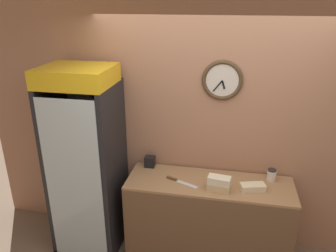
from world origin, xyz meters
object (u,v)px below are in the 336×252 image
at_px(napkin_dispenser, 150,162).
at_px(sandwich_flat_left, 253,187).
at_px(beverage_cooler, 88,153).
at_px(chefs_knife, 178,181).
at_px(sandwich_stack_middle, 219,180).
at_px(sandwich_stack_bottom, 219,187).
at_px(condiment_jar, 271,175).

bearing_deg(napkin_dispenser, sandwich_flat_left, -13.85).
height_order(beverage_cooler, napkin_dispenser, beverage_cooler).
relative_size(beverage_cooler, chefs_knife, 5.95).
bearing_deg(sandwich_stack_middle, sandwich_stack_bottom, 0.00).
bearing_deg(condiment_jar, chefs_knife, -167.39).
height_order(beverage_cooler, sandwich_stack_middle, beverage_cooler).
relative_size(sandwich_stack_bottom, chefs_knife, 0.67).
bearing_deg(beverage_cooler, condiment_jar, 4.99).
xyz_separation_m(beverage_cooler, condiment_jar, (1.92, 0.17, -0.15)).
xyz_separation_m(sandwich_stack_bottom, sandwich_stack_middle, (0.00, 0.00, 0.07)).
bearing_deg(napkin_dispenser, condiment_jar, -1.90).
relative_size(chefs_knife, condiment_jar, 2.78).
xyz_separation_m(beverage_cooler, napkin_dispenser, (0.62, 0.21, -0.15)).
relative_size(beverage_cooler, napkin_dispenser, 17.06).
height_order(beverage_cooler, sandwich_flat_left, beverage_cooler).
xyz_separation_m(beverage_cooler, sandwich_stack_bottom, (1.40, -0.13, -0.18)).
distance_m(beverage_cooler, chefs_knife, 1.00).
distance_m(sandwich_stack_middle, napkin_dispenser, 0.85).
bearing_deg(sandwich_flat_left, sandwich_stack_bottom, -167.66).
bearing_deg(sandwich_flat_left, napkin_dispenser, 166.15).
height_order(sandwich_stack_bottom, sandwich_flat_left, sandwich_stack_bottom).
xyz_separation_m(beverage_cooler, chefs_knife, (0.98, -0.04, -0.21)).
distance_m(sandwich_stack_middle, condiment_jar, 0.60).
relative_size(sandwich_flat_left, chefs_knife, 0.75).
bearing_deg(napkin_dispenser, sandwich_stack_middle, -23.82).
bearing_deg(condiment_jar, sandwich_stack_bottom, -150.04).
distance_m(sandwich_flat_left, napkin_dispenser, 1.14).
bearing_deg(condiment_jar, napkin_dispenser, 178.10).
distance_m(sandwich_stack_middle, sandwich_flat_left, 0.34).
height_order(sandwich_stack_bottom, chefs_knife, sandwich_stack_bottom).
xyz_separation_m(sandwich_stack_bottom, napkin_dispenser, (-0.78, 0.34, 0.02)).
xyz_separation_m(beverage_cooler, sandwich_stack_middle, (1.40, -0.13, -0.10)).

